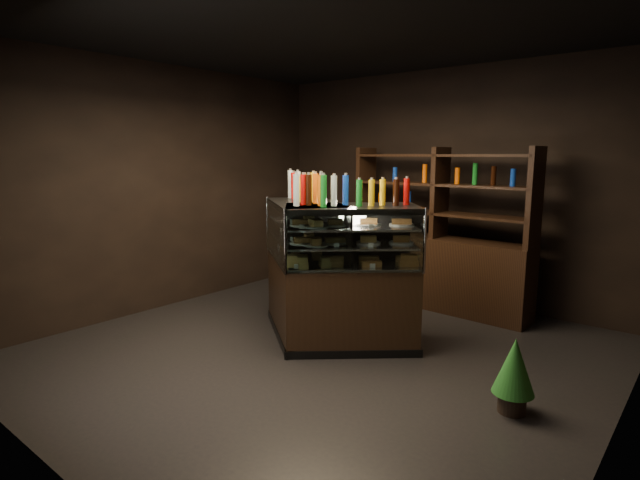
# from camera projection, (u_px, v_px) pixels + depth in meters

# --- Properties ---
(ground) EXTENTS (5.00, 5.00, 0.00)m
(ground) POSITION_uv_depth(u_px,v_px,m) (321.00, 351.00, 4.91)
(ground) COLOR black
(ground) RESTS_ON ground
(room_shell) EXTENTS (5.02, 5.02, 3.01)m
(room_shell) POSITION_uv_depth(u_px,v_px,m) (321.00, 151.00, 4.58)
(room_shell) COLOR black
(room_shell) RESTS_ON ground
(display_case) EXTENTS (2.01, 1.36, 1.44)m
(display_case) POSITION_uv_depth(u_px,v_px,m) (328.00, 295.00, 5.14)
(display_case) COLOR black
(display_case) RESTS_ON ground
(food_display) EXTENTS (1.64, 0.91, 0.44)m
(food_display) POSITION_uv_depth(u_px,v_px,m) (328.00, 236.00, 5.03)
(food_display) COLOR #B77541
(food_display) RESTS_ON display_case
(bottles_top) EXTENTS (1.47, 0.77, 0.30)m
(bottles_top) POSITION_uv_depth(u_px,v_px,m) (328.00, 190.00, 4.95)
(bottles_top) COLOR silver
(bottles_top) RESTS_ON display_case
(potted_conifer) EXTENTS (0.31, 0.31, 0.66)m
(potted_conifer) POSITION_uv_depth(u_px,v_px,m) (515.00, 365.00, 3.69)
(potted_conifer) COLOR black
(potted_conifer) RESTS_ON ground
(back_shelving) EXTENTS (2.35, 0.54, 2.00)m
(back_shelving) POSITION_uv_depth(u_px,v_px,m) (437.00, 260.00, 6.24)
(back_shelving) COLOR black
(back_shelving) RESTS_ON ground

